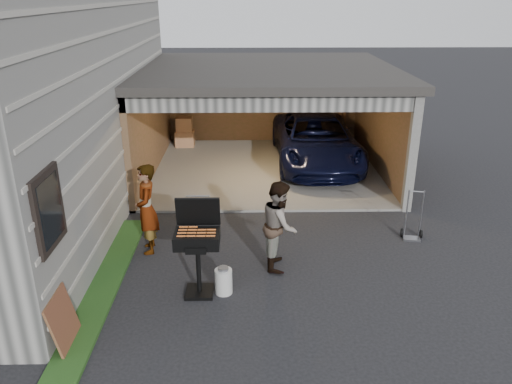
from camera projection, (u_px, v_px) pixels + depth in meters
ground at (235, 299)px, 8.26m from camera, size 80.00×80.00×0.00m
groundcover_strip at (80, 338)px, 7.29m from camera, size 0.50×8.00×0.06m
garage at (266, 103)px, 13.88m from camera, size 6.80×6.30×2.90m
minivan at (316, 142)px, 14.44m from camera, size 2.31×4.95×1.37m
woman at (147, 209)px, 9.50m from camera, size 0.54×0.72×1.78m
man at (280, 225)px, 9.00m from camera, size 0.68×0.84×1.66m
bbq_grill at (197, 241)px, 8.11m from camera, size 0.73×0.64×1.63m
propane_tank at (224, 281)px, 8.37m from camera, size 0.39×0.39×0.44m
plywood_panel at (63, 321)px, 7.05m from camera, size 0.21×0.75×0.82m
hand_truck at (412, 229)px, 10.25m from camera, size 0.45×0.38×1.04m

